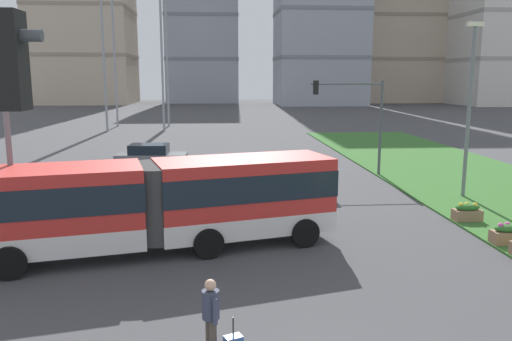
% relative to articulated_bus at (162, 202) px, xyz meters
% --- Properties ---
extents(articulated_bus, '(12.03, 5.24, 3.00)m').
position_rel_articulated_bus_xyz_m(articulated_bus, '(0.00, 0.00, 0.00)').
color(articulated_bus, red).
rests_on(articulated_bus, ground).
extents(car_grey_wagon, '(4.50, 2.23, 1.58)m').
position_rel_articulated_bus_xyz_m(car_grey_wagon, '(-2.29, 15.81, -0.90)').
color(car_grey_wagon, slate).
rests_on(car_grey_wagon, ground).
extents(pedestrian_crossing, '(0.36, 0.55, 1.74)m').
position_rel_articulated_bus_xyz_m(pedestrian_crossing, '(1.66, -6.98, -0.65)').
color(pedestrian_crossing, '#4C4238').
rests_on(pedestrian_crossing, ground).
extents(flower_planter_3, '(1.10, 0.56, 0.74)m').
position_rel_articulated_bus_xyz_m(flower_planter_3, '(11.86, -0.47, -1.23)').
color(flower_planter_3, '#937051').
rests_on(flower_planter_3, grass_median).
extents(flower_planter_4, '(1.10, 0.56, 0.74)m').
position_rel_articulated_bus_xyz_m(flower_planter_4, '(11.86, 2.44, -1.23)').
color(flower_planter_4, '#937051').
rests_on(flower_planter_4, grass_median).
extents(traffic_light_far_right, '(4.27, 0.28, 5.57)m').
position_rel_articulated_bus_xyz_m(traffic_light_far_right, '(10.00, 12.54, 2.24)').
color(traffic_light_far_right, '#474C51').
rests_on(traffic_light_far_right, ground).
extents(streetlight_left, '(0.70, 0.28, 10.11)m').
position_rel_articulated_bus_xyz_m(streetlight_left, '(-4.75, -0.07, 3.85)').
color(streetlight_left, slate).
rests_on(streetlight_left, ground).
extents(streetlight_median, '(0.70, 0.28, 8.25)m').
position_rel_articulated_bus_xyz_m(streetlight_median, '(13.76, 6.65, 2.91)').
color(streetlight_median, slate).
rests_on(streetlight_median, ground).
extents(apartment_tower_westcentre, '(16.06, 15.87, 37.13)m').
position_rel_articulated_bus_xyz_m(apartment_tower_westcentre, '(-0.93, 104.65, 16.93)').
color(apartment_tower_westcentre, '#9EA3AD').
rests_on(apartment_tower_westcentre, ground).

